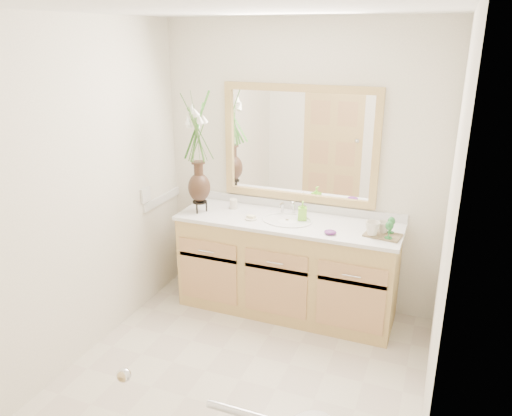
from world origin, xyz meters
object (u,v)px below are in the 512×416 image
at_px(flower_vase, 197,140).
at_px(tray, 383,235).
at_px(soap_bottle, 302,212).
at_px(tumbler, 234,204).

xyz_separation_m(flower_vase, tray, (1.53, 0.02, -0.61)).
bearing_deg(tray, soap_bottle, 179.63).
relative_size(soap_bottle, tray, 0.53).
xyz_separation_m(tumbler, soap_bottle, (0.63, -0.05, 0.03)).
bearing_deg(tray, flower_vase, -170.05).
height_order(soap_bottle, tray, soap_bottle).
height_order(flower_vase, soap_bottle, flower_vase).
height_order(tumbler, tray, tumbler).
bearing_deg(soap_bottle, flower_vase, 171.76).
relative_size(tumbler, tray, 0.32).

